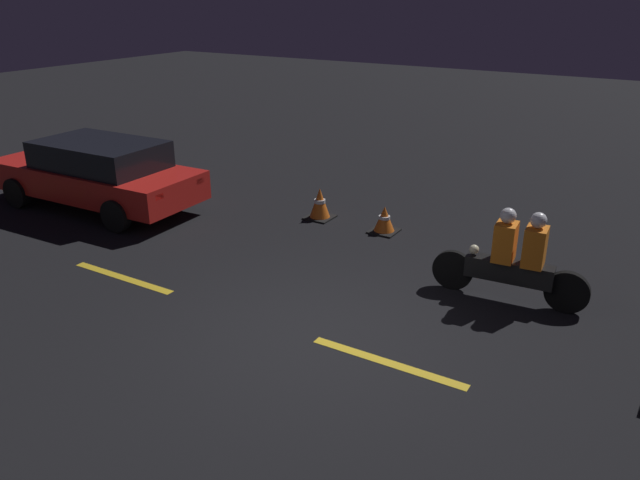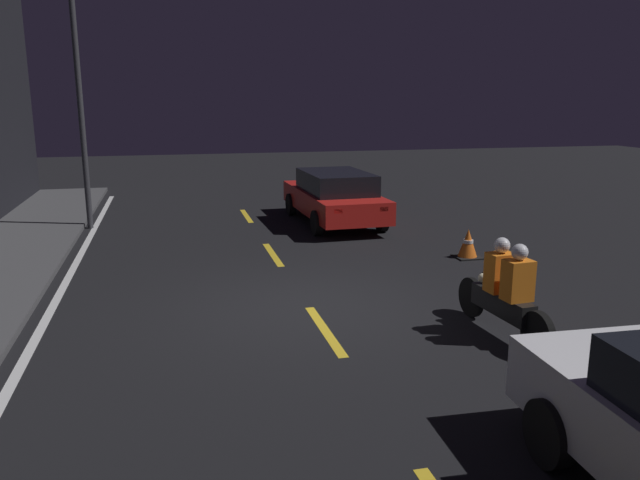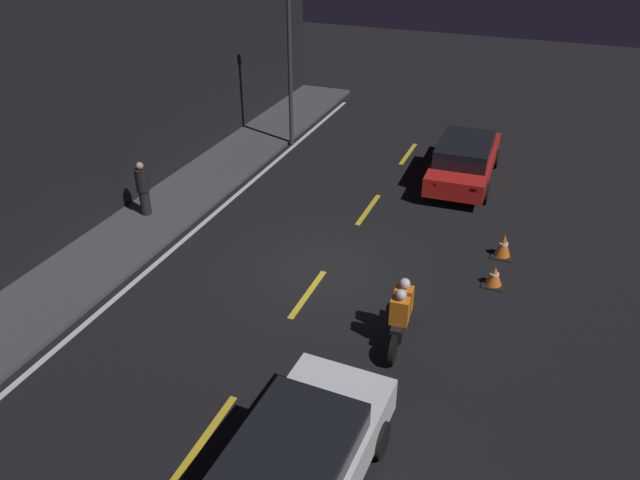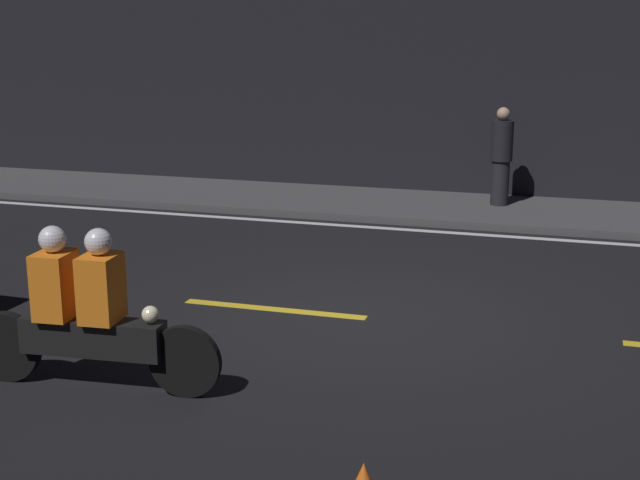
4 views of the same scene
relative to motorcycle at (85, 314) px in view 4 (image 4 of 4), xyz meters
name	(u,v)px [view 4 (image 4 of 4)]	position (x,y,z in m)	size (l,w,h in m)	color
ground_plane	(366,318)	(1.80, 2.35, -0.64)	(56.00, 56.00, 0.00)	black
raised_curb	(446,209)	(1.80, 7.66, -0.59)	(28.00, 2.22, 0.11)	#424244
lane_dash_c	(274,309)	(0.80, 2.35, -0.64)	(2.00, 0.14, 0.01)	gold
lane_solid_kerb	(431,231)	(1.80, 6.29, -0.64)	(25.20, 0.14, 0.01)	silver
motorcycle	(85,314)	(0.00, 0.00, 0.00)	(2.19, 0.41, 1.37)	black
pedestrian	(501,156)	(2.60, 7.93, 0.24)	(0.34, 0.34, 1.53)	black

